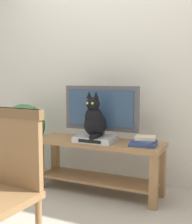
{
  "coord_description": "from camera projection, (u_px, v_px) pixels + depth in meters",
  "views": [
    {
      "loc": [
        1.16,
        -2.02,
        1.12
      ],
      "look_at": [
        -0.01,
        0.51,
        0.81
      ],
      "focal_mm": 47.53,
      "sensor_mm": 36.0,
      "label": 1
    }
  ],
  "objects": [
    {
      "name": "tv",
      "position": [
        101.0,
        111.0,
        2.91
      ],
      "size": [
        0.77,
        0.2,
        0.53
      ],
      "color": "#4C4C51",
      "rests_on": "tv_stand"
    },
    {
      "name": "cat",
      "position": [
        94.0,
        120.0,
        2.77
      ],
      "size": [
        0.19,
        0.34,
        0.43
      ],
      "color": "black",
      "rests_on": "media_box"
    },
    {
      "name": "media_box",
      "position": [
        95.0,
        139.0,
        2.8
      ],
      "size": [
        0.38,
        0.25,
        0.06
      ],
      "color": "#ADADB2",
      "rests_on": "tv_stand"
    },
    {
      "name": "back_wall",
      "position": [
        117.0,
        53.0,
        3.23
      ],
      "size": [
        7.0,
        0.12,
        2.8
      ],
      "primitive_type": "cube",
      "color": "beige",
      "rests_on": "ground"
    },
    {
      "name": "ground_plane",
      "position": [
        71.0,
        216.0,
        2.43
      ],
      "size": [
        12.0,
        12.0,
        0.0
      ],
      "primitive_type": "plane",
      "color": "#ADA393"
    },
    {
      "name": "potted_plant",
      "position": [
        24.0,
        131.0,
        3.22
      ],
      "size": [
        0.46,
        0.46,
        0.85
      ],
      "color": "#47474C",
      "rests_on": "ground"
    },
    {
      "name": "tv_stand",
      "position": [
        98.0,
        157.0,
        2.9
      ],
      "size": [
        1.28,
        0.4,
        0.52
      ],
      "color": "olive",
      "rests_on": "ground"
    },
    {
      "name": "book_stack",
      "position": [
        144.0,
        142.0,
        2.64
      ],
      "size": [
        0.25,
        0.19,
        0.09
      ],
      "color": "#33477A",
      "rests_on": "tv_stand"
    }
  ]
}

